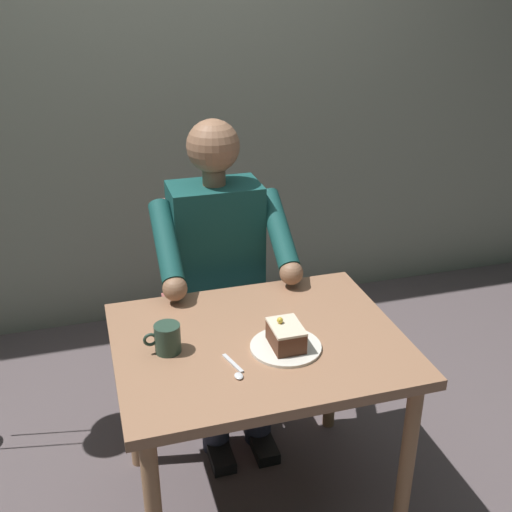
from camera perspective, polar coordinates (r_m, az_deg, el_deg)
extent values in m
plane|color=#584C4E|center=(2.49, 0.23, -21.29)|extent=(14.00, 14.00, 0.00)
cube|color=gray|center=(3.24, -7.97, 19.43)|extent=(6.40, 0.12, 3.00)
cube|color=#96694D|center=(2.05, 0.26, -8.00)|extent=(0.94, 0.74, 0.04)
cylinder|color=#9F714C|center=(2.18, 13.66, -18.02)|extent=(0.05, 0.05, 0.68)
cylinder|color=#9F714C|center=(2.61, 6.99, -9.28)|extent=(0.05, 0.05, 0.68)
cylinder|color=#9F714C|center=(2.45, -11.34, -12.21)|extent=(0.05, 0.05, 0.68)
cube|color=#A45650|center=(2.70, -3.59, -5.22)|extent=(0.42, 0.42, 0.04)
cube|color=#A45650|center=(2.75, -4.62, 1.11)|extent=(0.38, 0.04, 0.45)
cylinder|color=#A45650|center=(2.71, 1.18, -10.60)|extent=(0.04, 0.04, 0.45)
cylinder|color=#A45650|center=(2.65, -6.44, -11.81)|extent=(0.04, 0.04, 0.45)
cylinder|color=#A45650|center=(3.00, -0.90, -6.75)|extent=(0.04, 0.04, 0.45)
cylinder|color=#A45650|center=(2.94, -7.73, -7.73)|extent=(0.04, 0.04, 0.45)
cube|color=#164845|center=(2.54, -3.67, 0.48)|extent=(0.36, 0.22, 0.57)
sphere|color=#8D6349|center=(2.40, -3.96, 10.03)|extent=(0.21, 0.21, 0.21)
cylinder|color=#8D6349|center=(2.43, -3.88, 7.23)|extent=(0.09, 0.09, 0.06)
cylinder|color=#164845|center=(2.42, 2.07, 2.46)|extent=(0.08, 0.33, 0.26)
sphere|color=#8D6349|center=(2.33, 3.26, -1.56)|extent=(0.09, 0.09, 0.09)
cylinder|color=#164845|center=(2.33, -8.25, 1.27)|extent=(0.08, 0.33, 0.26)
sphere|color=#8D6349|center=(2.24, -7.44, -2.97)|extent=(0.09, 0.09, 0.09)
cylinder|color=#2D2F41|center=(2.60, -0.95, -6.44)|extent=(0.13, 0.38, 0.14)
cylinder|color=#2D2F41|center=(2.57, -4.85, -7.01)|extent=(0.13, 0.38, 0.14)
cylinder|color=#2D2F41|center=(2.59, 0.18, -12.83)|extent=(0.11, 0.11, 0.43)
cube|color=black|center=(2.67, 0.56, -16.78)|extent=(0.09, 0.22, 0.05)
cylinder|color=#2D2F41|center=(2.56, -3.80, -13.50)|extent=(0.11, 0.11, 0.43)
cube|color=black|center=(2.63, -3.38, -17.48)|extent=(0.09, 0.22, 0.05)
cylinder|color=silver|center=(2.00, 2.74, -8.32)|extent=(0.23, 0.23, 0.01)
cube|color=#542D1C|center=(1.98, 2.77, -7.40)|extent=(0.09, 0.13, 0.07)
cube|color=beige|center=(1.96, 2.79, -6.48)|extent=(0.10, 0.13, 0.01)
sphere|color=gold|center=(1.96, 2.21, -5.91)|extent=(0.02, 0.02, 0.02)
cylinder|color=#283F32|center=(1.98, -8.11, -7.48)|extent=(0.08, 0.08, 0.09)
torus|color=#283F32|center=(1.97, -9.66, -7.57)|extent=(0.05, 0.01, 0.05)
cylinder|color=black|center=(1.96, -8.18, -6.46)|extent=(0.07, 0.07, 0.01)
cube|color=silver|center=(1.92, -2.14, -9.80)|extent=(0.04, 0.11, 0.01)
ellipsoid|color=silver|center=(1.87, -1.59, -10.93)|extent=(0.03, 0.04, 0.01)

